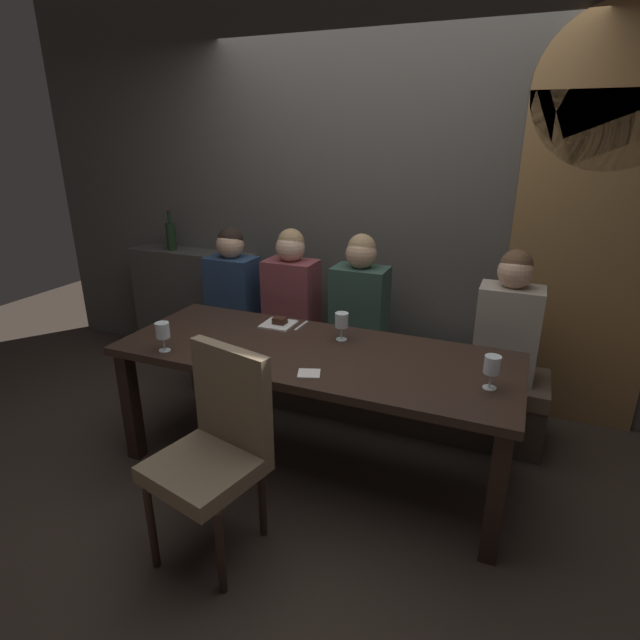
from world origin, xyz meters
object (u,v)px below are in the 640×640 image
Objects in this scene: diner_near_end at (509,319)px; wine_glass_end_right at (492,366)px; wine_bottle_dark_red at (171,236)px; banquette_bench at (354,380)px; diner_far_end at (360,298)px; diner_bearded at (291,289)px; wine_glass_far_left at (163,332)px; dining_table at (314,365)px; chair_near_side at (217,441)px; dessert_plate at (279,323)px; diner_redhead at (233,283)px; fork_on_table at (301,326)px; wine_glass_near_right at (342,321)px.

diner_near_end is 0.77m from wine_glass_end_right.
wine_bottle_dark_red reaches higher than wine_glass_end_right.
banquette_bench is at bearing 139.97° from wine_glass_end_right.
diner_far_end is 4.94× the size of wine_glass_end_right.
diner_bearded reaches higher than wine_glass_far_left.
wine_glass_end_right is at bearing -5.15° from dining_table.
chair_near_side is 1.31m from wine_glass_end_right.
wine_glass_far_left is at bearing -126.47° from banquette_bench.
diner_redhead is at bearing 143.66° from dessert_plate.
diner_redhead is 0.77m from dessert_plate.
diner_near_end is 1.39m from dessert_plate.
diner_bearded is at bearing 106.05° from dessert_plate.
diner_near_end reaches higher than dining_table.
wine_bottle_dark_red is 1.99× the size of wine_glass_far_left.
wine_bottle_dark_red is 1.92× the size of fork_on_table.
wine_bottle_dark_red is at bearing 149.60° from dining_table.
wine_glass_end_right is at bearing -15.62° from dessert_plate.
wine_glass_end_right is (1.42, -0.80, 0.02)m from diner_bearded.
diner_bearded is 4.93× the size of wine_glass_end_right.
dining_table is 0.82m from banquette_bench.
diner_bearded reaches higher than diner_redhead.
diner_redhead reaches higher than wine_glass_near_right.
diner_bearded is at bearing 123.99° from dining_table.
wine_glass_end_right is (1.91, -0.81, 0.03)m from diner_redhead.
wine_bottle_dark_red reaches higher than dessert_plate.
chair_near_side is at bearing -34.33° from wine_glass_far_left.
diner_near_end is 4.85× the size of wine_glass_end_right.
dessert_plate reaches higher than fork_on_table.
chair_near_side is at bearing -77.59° from diner_bearded.
dining_table is at bearing 174.85° from wine_glass_end_right.
wine_bottle_dark_red is (-1.72, 1.01, 0.42)m from dining_table.
diner_near_end reaches higher than fork_on_table.
diner_far_end reaches higher than chair_near_side.
diner_far_end is 4.94× the size of wine_glass_far_left.
dining_table is 2.04m from wine_bottle_dark_red.
diner_redhead is 1.07m from wine_glass_far_left.
chair_near_side is (-0.17, -1.42, 0.33)m from banquette_bench.
banquette_bench is 0.68m from fork_on_table.
wine_glass_end_right is 1.70m from wine_glass_far_left.
wine_bottle_dark_red reaches higher than chair_near_side.
diner_bearded is 2.48× the size of wine_bottle_dark_red.
dessert_plate is (0.40, 0.60, -0.10)m from wine_glass_far_left.
chair_near_side is 2.38m from wine_bottle_dark_red.
chair_near_side is 1.25× the size of diner_redhead.
wine_bottle_dark_red is 1.58m from dessert_plate.
wine_glass_far_left is 0.72m from dessert_plate.
banquette_bench is 3.09× the size of diner_bearded.
diner_far_end reaches higher than dining_table.
diner_redhead is 2.41× the size of wine_bottle_dark_red.
wine_glass_far_left is 0.96× the size of fork_on_table.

